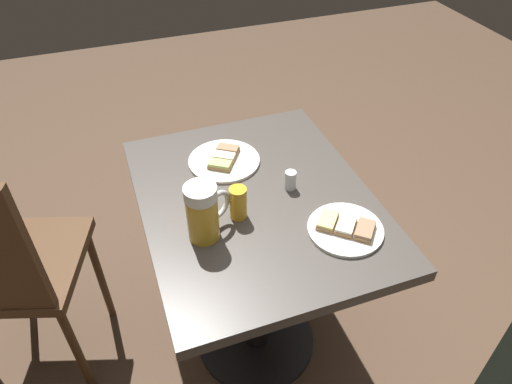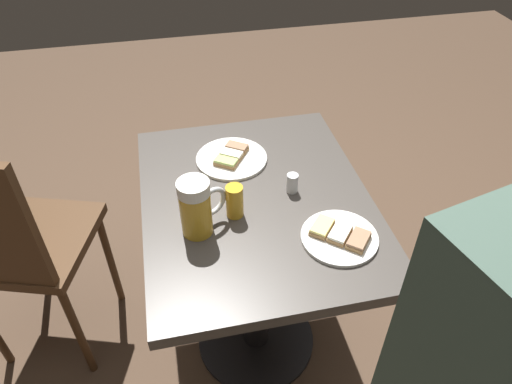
{
  "view_description": "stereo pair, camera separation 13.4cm",
  "coord_description": "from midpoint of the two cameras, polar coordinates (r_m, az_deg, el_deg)",
  "views": [
    {
      "loc": [
        0.34,
        0.96,
        1.62
      ],
      "look_at": [
        0.0,
        0.0,
        0.75
      ],
      "focal_mm": 33.11,
      "sensor_mm": 36.0,
      "label": 1
    },
    {
      "loc": [
        0.22,
        0.99,
        1.62
      ],
      "look_at": [
        0.0,
        0.0,
        0.75
      ],
      "focal_mm": 33.11,
      "sensor_mm": 36.0,
      "label": 2
    }
  ],
  "objects": [
    {
      "name": "beer_glass_small",
      "position": [
        1.26,
        0.41,
        -1.25
      ],
      "size": [
        0.05,
        0.05,
        0.1
      ],
      "primitive_type": "cylinder",
      "color": "gold",
      "rests_on": "cafe_table"
    },
    {
      "name": "ground_plane",
      "position": [
        1.91,
        2.09,
        -17.43
      ],
      "size": [
        6.0,
        6.0,
        0.0
      ],
      "primitive_type": "plane",
      "color": "#4C3828"
    },
    {
      "name": "cafe_table",
      "position": [
        1.46,
        2.62,
        -5.6
      ],
      "size": [
        0.65,
        0.81,
        0.73
      ],
      "color": "black",
      "rests_on": "ground_plane"
    },
    {
      "name": "salt_shaker",
      "position": [
        1.36,
        7.21,
        0.95
      ],
      "size": [
        0.03,
        0.03,
        0.06
      ],
      "primitive_type": "cylinder",
      "color": "silver",
      "rests_on": "cafe_table"
    },
    {
      "name": "cafe_chair",
      "position": [
        1.61,
        -25.06,
        -5.77
      ],
      "size": [
        0.48,
        0.48,
        0.95
      ],
      "rotation": [
        0.0,
        0.0,
        2.82
      ],
      "color": "#472D19",
      "rests_on": "ground_plane"
    },
    {
      "name": "plate_far",
      "position": [
        1.26,
        13.1,
        -5.36
      ],
      "size": [
        0.2,
        0.2,
        0.03
      ],
      "color": "white",
      "rests_on": "cafe_table"
    },
    {
      "name": "beer_mug",
      "position": [
        1.2,
        -4.0,
        -1.96
      ],
      "size": [
        0.13,
        0.09,
        0.16
      ],
      "color": "gold",
      "rests_on": "cafe_table"
    },
    {
      "name": "plate_near",
      "position": [
        1.48,
        -0.4,
        4.07
      ],
      "size": [
        0.22,
        0.22,
        0.03
      ],
      "color": "white",
      "rests_on": "cafe_table"
    }
  ]
}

